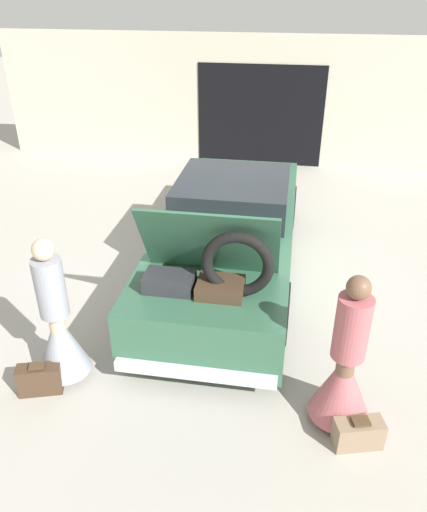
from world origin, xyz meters
TOP-DOWN VIEW (x-y plane):
  - ground_plane at (0.00, 0.00)m, footprint 40.00×40.00m
  - garage_wall_back at (0.00, 4.99)m, footprint 12.00×0.14m
  - car at (0.00, -0.00)m, footprint 1.83×5.14m
  - person_left at (-1.46, -2.51)m, footprint 0.57×0.57m
  - person_right at (1.46, -2.66)m, footprint 0.60×0.60m
  - suitcase_beside_left_person at (-1.61, -2.81)m, footprint 0.48×0.30m
  - suitcase_beside_right_person at (1.63, -2.96)m, footprint 0.49×0.32m

SIDE VIEW (x-z plane):
  - ground_plane at x=0.00m, z-range 0.00..0.00m
  - suitcase_beside_right_person at x=1.63m, z-range -0.01..0.31m
  - suitcase_beside_left_person at x=-1.61m, z-range -0.01..0.35m
  - person_right at x=1.46m, z-range -0.24..1.42m
  - person_left at x=-1.46m, z-range -0.24..1.44m
  - car at x=0.00m, z-range -0.28..1.51m
  - garage_wall_back at x=0.00m, z-range -0.01..2.79m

